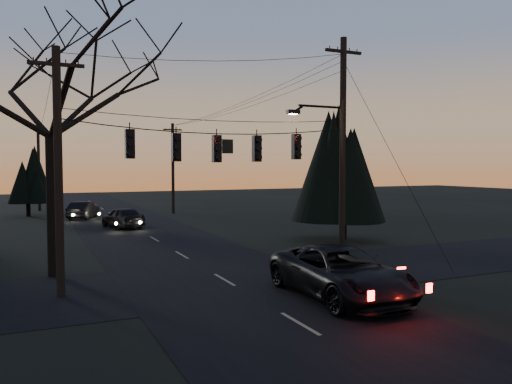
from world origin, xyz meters
name	(u,v)px	position (x,y,z in m)	size (l,w,h in m)	color
ground_plane	(394,379)	(0.00, 0.00, 0.00)	(160.00, 160.00, 0.00)	black
main_road	(162,244)	(0.00, 20.00, 0.01)	(8.00, 120.00, 0.02)	black
cross_road	(224,280)	(0.00, 10.00, 0.01)	(60.00, 7.00, 0.02)	black
utility_pole_right	(342,268)	(5.50, 10.00, 0.00)	(5.00, 0.30, 10.00)	black
utility_pole_left	(61,297)	(-6.00, 10.00, 0.00)	(1.80, 0.30, 8.50)	black
utility_pole_far_r	(173,213)	(5.50, 38.00, 0.00)	(1.80, 0.30, 8.50)	black
utility_pole_far_l	(40,211)	(-6.00, 46.00, 0.00)	(0.30, 0.30, 8.00)	black
span_signal_assembly	(218,147)	(-0.24, 10.00, 5.23)	(11.50, 0.44, 1.61)	black
bare_tree_left	(49,81)	(-6.08, 13.54, 7.90)	(11.00, 11.00, 11.29)	black
evergreen_right	(344,160)	(10.61, 17.27, 4.85)	(4.56, 4.56, 8.51)	black
evergreen_dist	(28,178)	(-7.02, 40.56, 3.40)	(3.42, 3.42, 5.62)	black
suv_near	(341,273)	(2.66, 5.89, 0.85)	(2.84, 6.15, 1.71)	black
sedan_oncoming_a	(123,217)	(-0.80, 28.53, 0.76)	(1.81, 4.49, 1.53)	black
sedan_oncoming_b	(84,210)	(-2.75, 36.37, 0.72)	(1.53, 4.39, 1.45)	black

